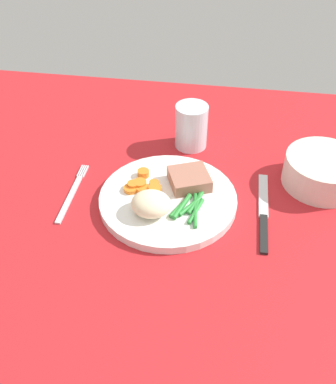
# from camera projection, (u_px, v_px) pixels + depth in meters

# --- Properties ---
(dining_table) EXTENTS (1.20, 0.90, 0.02)m
(dining_table) POSITION_uv_depth(u_px,v_px,m) (176.00, 201.00, 0.83)
(dining_table) COLOR red
(dining_table) RESTS_ON ground
(dinner_plate) EXTENTS (0.25, 0.25, 0.02)m
(dinner_plate) POSITION_uv_depth(u_px,v_px,m) (168.00, 199.00, 0.80)
(dinner_plate) COLOR white
(dinner_plate) RESTS_ON dining_table
(meat_portion) EXTENTS (0.09, 0.09, 0.02)m
(meat_portion) POSITION_uv_depth(u_px,v_px,m) (189.00, 179.00, 0.81)
(meat_portion) COLOR #A86B56
(meat_portion) RESTS_ON dinner_plate
(mashed_potatoes) EXTENTS (0.07, 0.06, 0.04)m
(mashed_potatoes) POSITION_uv_depth(u_px,v_px,m) (151.00, 204.00, 0.75)
(mashed_potatoes) COLOR beige
(mashed_potatoes) RESTS_ON dinner_plate
(carrot_slices) EXTENTS (0.07, 0.07, 0.01)m
(carrot_slices) POSITION_uv_depth(u_px,v_px,m) (143.00, 185.00, 0.81)
(carrot_slices) COLOR orange
(carrot_slices) RESTS_ON dinner_plate
(green_beans) EXTENTS (0.06, 0.09, 0.01)m
(green_beans) POSITION_uv_depth(u_px,v_px,m) (190.00, 207.00, 0.77)
(green_beans) COLOR #2D8C38
(green_beans) RESTS_ON dinner_plate
(fork) EXTENTS (0.01, 0.17, 0.00)m
(fork) POSITION_uv_depth(u_px,v_px,m) (72.00, 193.00, 0.83)
(fork) COLOR silver
(fork) RESTS_ON dining_table
(knife) EXTENTS (0.02, 0.21, 0.01)m
(knife) POSITION_uv_depth(u_px,v_px,m) (263.00, 213.00, 0.78)
(knife) COLOR black
(knife) RESTS_ON dining_table
(water_glass) EXTENTS (0.07, 0.07, 0.09)m
(water_glass) POSITION_uv_depth(u_px,v_px,m) (191.00, 129.00, 0.92)
(water_glass) COLOR silver
(water_glass) RESTS_ON dining_table
(salad_bowl) EXTENTS (0.15, 0.15, 0.06)m
(salad_bowl) POSITION_uv_depth(u_px,v_px,m) (323.00, 169.00, 0.83)
(salad_bowl) COLOR silver
(salad_bowl) RESTS_ON dining_table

